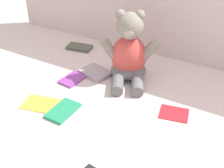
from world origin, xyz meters
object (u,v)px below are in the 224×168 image
at_px(book_case_7, 174,113).
at_px(teddy_bear, 129,55).
at_px(book_case_6, 79,47).
at_px(book_case_3, 95,73).
at_px(book_case_0, 73,79).
at_px(book_case_2, 63,111).
at_px(book_case_4, 40,104).

bearing_deg(book_case_7, teddy_bear, -130.26).
bearing_deg(teddy_bear, book_case_6, 135.11).
xyz_separation_m(book_case_3, book_case_7, (0.40, -0.10, -0.00)).
height_order(teddy_bear, book_case_6, teddy_bear).
height_order(book_case_0, book_case_2, book_case_2).
distance_m(book_case_2, book_case_4, 0.10).
bearing_deg(book_case_2, book_case_4, 3.71).
relative_size(teddy_bear, book_case_4, 2.25).
bearing_deg(book_case_3, book_case_7, 92.07).
bearing_deg(book_case_0, book_case_4, 94.07).
relative_size(book_case_0, book_case_2, 0.86).
bearing_deg(book_case_7, book_case_0, -102.36).
height_order(book_case_3, book_case_7, book_case_3).
bearing_deg(book_case_2, teddy_bear, -106.26).
distance_m(teddy_bear, book_case_2, 0.36).
relative_size(book_case_2, book_case_3, 1.00).
xyz_separation_m(book_case_0, book_case_6, (-0.14, 0.26, 0.00)).
distance_m(book_case_0, book_case_3, 0.11).
bearing_deg(book_case_6, book_case_3, 39.07).
height_order(book_case_0, book_case_7, book_case_0).
height_order(book_case_2, book_case_3, book_case_3).
height_order(teddy_bear, book_case_7, teddy_bear).
height_order(book_case_2, book_case_4, book_case_2).
xyz_separation_m(book_case_2, book_case_6, (-0.24, 0.46, 0.00)).
bearing_deg(book_case_0, book_case_6, -55.06).
xyz_separation_m(teddy_bear, book_case_4, (-0.21, -0.34, -0.11)).
relative_size(book_case_0, book_case_3, 0.86).
relative_size(book_case_0, book_case_6, 0.88).
distance_m(book_case_0, book_case_4, 0.20).
bearing_deg(book_case_3, teddy_bear, 124.09).
bearing_deg(teddy_bear, book_case_0, -170.40).
relative_size(book_case_3, book_case_7, 1.24).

